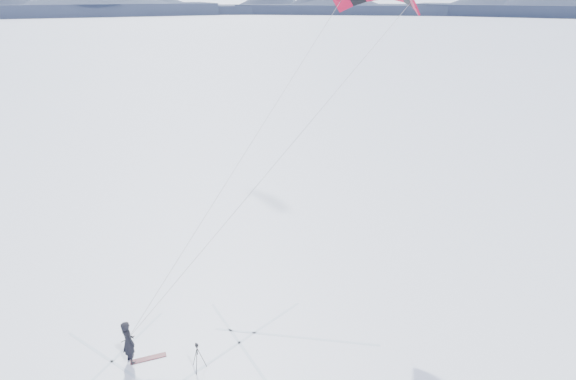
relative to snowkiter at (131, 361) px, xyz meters
name	(u,v)px	position (x,y,z in m)	size (l,w,h in m)	color
horizon_hills	(206,335)	(2.33, -3.52, 3.15)	(704.00, 704.00, 8.08)	#1F273E
snowkiter	(131,361)	(0.00, 0.00, 0.00)	(0.70, 0.46, 1.91)	black
snowboard	(148,358)	(0.65, -0.14, 0.02)	(1.40, 0.26, 0.04)	maroon
tripod	(197,353)	(2.37, -1.51, 0.77)	(0.51, 0.59, 1.20)	black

